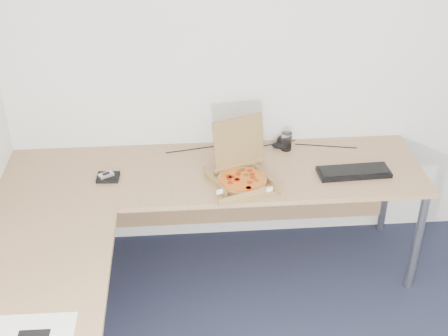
{
  "coord_description": "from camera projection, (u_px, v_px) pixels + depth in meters",
  "views": [
    {
      "loc": [
        -0.68,
        -1.68,
        2.64
      ],
      "look_at": [
        -0.45,
        1.28,
        0.82
      ],
      "focal_mm": 48.85,
      "sensor_mm": 36.0,
      "label": 1
    }
  ],
  "objects": [
    {
      "name": "mouse",
      "position": [
        280.0,
        145.0,
        3.86
      ],
      "size": [
        0.11,
        0.07,
        0.04
      ],
      "primitive_type": "ellipsoid",
      "rotation": [
        0.0,
        0.0,
        0.06
      ],
      "color": "black",
      "rests_on": "desk"
    },
    {
      "name": "cable_bundle",
      "position": [
        257.0,
        147.0,
        3.87
      ],
      "size": [
        0.58,
        0.12,
        0.01
      ],
      "primitive_type": null,
      "rotation": [
        0.0,
        0.0,
        0.14
      ],
      "color": "black",
      "rests_on": "desk"
    },
    {
      "name": "wallet",
      "position": [
        108.0,
        177.0,
        3.55
      ],
      "size": [
        0.13,
        0.11,
        0.02
      ],
      "primitive_type": "cube",
      "rotation": [
        0.0,
        0.0,
        -0.06
      ],
      "color": "black",
      "rests_on": "desk"
    },
    {
      "name": "keyboard",
      "position": [
        354.0,
        172.0,
        3.59
      ],
      "size": [
        0.43,
        0.17,
        0.03
      ],
      "primitive_type": "cube",
      "rotation": [
        0.0,
        0.0,
        0.05
      ],
      "color": "black",
      "rests_on": "desk"
    },
    {
      "name": "phone",
      "position": [
        106.0,
        175.0,
        3.54
      ],
      "size": [
        0.1,
        0.08,
        0.02
      ],
      "primitive_type": "cube",
      "rotation": [
        0.0,
        0.0,
        0.54
      ],
      "color": "#B2B5BA",
      "rests_on": "wallet"
    },
    {
      "name": "room_shell",
      "position": [
        376.0,
        246.0,
        2.2
      ],
      "size": [
        3.5,
        3.5,
        2.5
      ],
      "primitive_type": null,
      "color": "silver",
      "rests_on": "ground"
    },
    {
      "name": "paper_sheet",
      "position": [
        34.0,
        334.0,
        2.53
      ],
      "size": [
        0.33,
        0.24,
        0.0
      ],
      "primitive_type": "cube",
      "rotation": [
        0.0,
        0.0,
        -0.01
      ],
      "color": "white",
      "rests_on": "desk"
    },
    {
      "name": "drinking_glass",
      "position": [
        286.0,
        141.0,
        3.82
      ],
      "size": [
        0.07,
        0.07,
        0.12
      ],
      "primitive_type": "cylinder",
      "color": "silver",
      "rests_on": "desk"
    },
    {
      "name": "dome_speaker",
      "position": [
        283.0,
        140.0,
        3.87
      ],
      "size": [
        0.09,
        0.09,
        0.08
      ],
      "primitive_type": "ellipsoid",
      "color": "black",
      "rests_on": "desk"
    },
    {
      "name": "desk",
      "position": [
        159.0,
        220.0,
        3.26
      ],
      "size": [
        2.5,
        2.2,
        0.73
      ],
      "color": "tan",
      "rests_on": "ground"
    },
    {
      "name": "pizza_box",
      "position": [
        241.0,
        177.0,
        3.5
      ],
      "size": [
        0.32,
        0.37,
        0.33
      ],
      "rotation": [
        0.0,
        0.0,
        0.37
      ],
      "color": "olive",
      "rests_on": "desk"
    }
  ]
}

